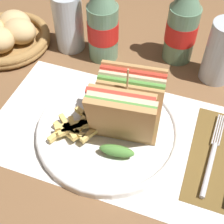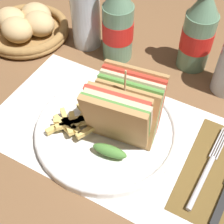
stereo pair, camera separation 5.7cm
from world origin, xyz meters
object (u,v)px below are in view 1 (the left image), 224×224
(coke_bottle_far, at_px, (183,24))
(bread_basket, at_px, (7,36))
(glass_far, at_px, (68,22))
(coke_bottle_near, at_px, (103,23))
(club_sandwich, at_px, (126,110))
(plate_main, at_px, (108,130))
(glass_near, at_px, (221,52))
(fork, at_px, (211,161))

(coke_bottle_far, xyz_separation_m, bread_basket, (-0.39, -0.09, -0.06))
(glass_far, bearing_deg, coke_bottle_near, -3.47)
(club_sandwich, height_order, glass_far, club_sandwich)
(club_sandwich, bearing_deg, glass_far, 134.36)
(coke_bottle_near, bearing_deg, plate_main, -67.07)
(coke_bottle_near, relative_size, bread_basket, 1.01)
(glass_near, bearing_deg, glass_far, -178.57)
(coke_bottle_far, relative_size, glass_near, 1.53)
(plate_main, relative_size, bread_basket, 1.31)
(glass_far, height_order, bread_basket, glass_far)
(coke_bottle_near, height_order, bread_basket, coke_bottle_near)
(club_sandwich, height_order, bread_basket, club_sandwich)
(fork, relative_size, glass_far, 1.37)
(plate_main, distance_m, bread_basket, 0.36)
(coke_bottle_near, bearing_deg, glass_far, 176.53)
(fork, xyz_separation_m, glass_far, (-0.36, 0.22, 0.06))
(coke_bottle_near, distance_m, coke_bottle_far, 0.17)
(coke_bottle_near, bearing_deg, fork, -37.21)
(club_sandwich, xyz_separation_m, coke_bottle_near, (-0.12, 0.20, 0.02))
(coke_bottle_near, xyz_separation_m, bread_basket, (-0.23, -0.04, -0.06))
(coke_bottle_near, bearing_deg, glass_near, 3.09)
(coke_bottle_near, relative_size, glass_far, 1.53)
(glass_far, bearing_deg, glass_near, 1.43)
(coke_bottle_far, height_order, bread_basket, coke_bottle_far)
(club_sandwich, distance_m, bread_basket, 0.39)
(club_sandwich, bearing_deg, coke_bottle_far, 80.44)
(coke_bottle_near, bearing_deg, bread_basket, -170.06)
(coke_bottle_far, bearing_deg, fork, -66.19)
(glass_near, bearing_deg, bread_basket, -173.62)
(coke_bottle_near, distance_m, glass_far, 0.09)
(club_sandwich, bearing_deg, bread_basket, 154.93)
(fork, relative_size, coke_bottle_near, 0.90)
(plate_main, relative_size, coke_bottle_near, 1.30)
(glass_near, distance_m, bread_basket, 0.49)
(club_sandwich, bearing_deg, glass_near, 58.23)
(plate_main, bearing_deg, coke_bottle_far, 74.43)
(glass_near, bearing_deg, plate_main, -126.37)
(plate_main, relative_size, glass_far, 1.98)
(fork, xyz_separation_m, coke_bottle_far, (-0.12, 0.26, 0.08))
(coke_bottle_far, height_order, glass_near, coke_bottle_far)
(club_sandwich, xyz_separation_m, bread_basket, (-0.35, 0.16, -0.05))
(bread_basket, bearing_deg, coke_bottle_far, 13.33)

